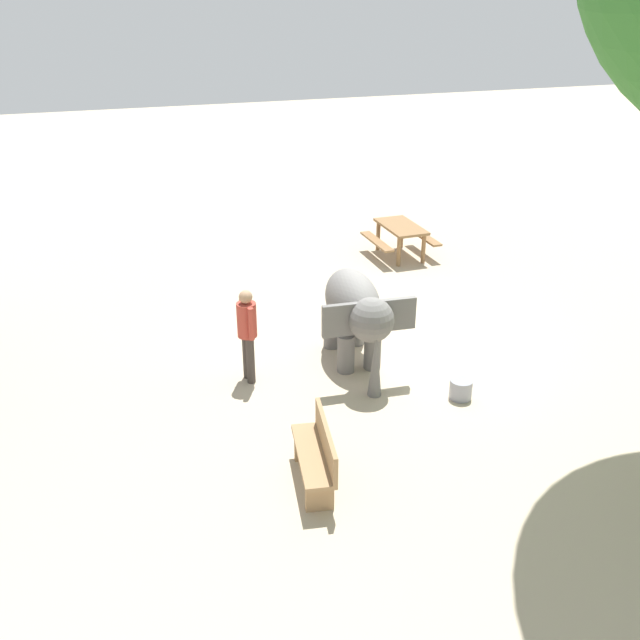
% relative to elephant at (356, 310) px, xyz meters
% --- Properties ---
extents(ground_plane, '(60.00, 60.00, 0.00)m').
position_rel_elephant_xyz_m(ground_plane, '(0.29, -0.87, -1.02)').
color(ground_plane, '#BAA88C').
extents(elephant, '(2.30, 1.55, 1.59)m').
position_rel_elephant_xyz_m(elephant, '(0.00, 0.00, 0.00)').
color(elephant, slate).
rests_on(elephant, ground_plane).
extents(person_handler, '(0.51, 0.32, 1.62)m').
position_rel_elephant_xyz_m(person_handler, '(0.04, 1.88, -0.07)').
color(person_handler, '#3F3833').
rests_on(person_handler, ground_plane).
extents(wooden_bench, '(1.45, 0.62, 0.88)m').
position_rel_elephant_xyz_m(wooden_bench, '(-2.88, 1.65, -0.55)').
color(wooden_bench, '#9E7A51').
rests_on(wooden_bench, ground_plane).
extents(picnic_table_near, '(1.52, 1.50, 0.78)m').
position_rel_elephant_xyz_m(picnic_table_near, '(4.66, -2.99, -0.43)').
color(picnic_table_near, olive).
rests_on(picnic_table_near, ground_plane).
extents(feed_bucket, '(0.36, 0.36, 0.32)m').
position_rel_elephant_xyz_m(feed_bucket, '(-1.60, -1.18, -0.86)').
color(feed_bucket, gray).
rests_on(feed_bucket, ground_plane).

